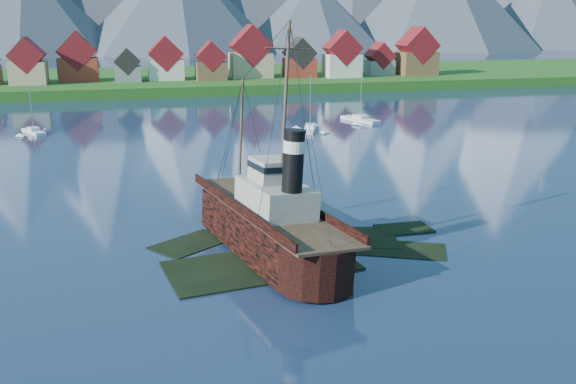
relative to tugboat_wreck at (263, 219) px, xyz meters
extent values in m
plane|color=#182844|center=(1.63, -3.35, -3.05)|extent=(1400.00, 1400.00, 0.00)
cube|color=black|center=(-1.37, -5.35, -3.37)|extent=(19.08, 11.42, 1.00)
cube|color=black|center=(7.63, 0.65, -3.43)|extent=(15.15, 9.76, 1.00)
cube|color=black|center=(3.63, 5.65, -3.33)|extent=(11.45, 9.06, 1.00)
cube|color=black|center=(13.63, -4.35, -3.47)|extent=(10.27, 8.34, 1.00)
cube|color=black|center=(-7.37, 2.65, -3.45)|extent=(9.42, 8.68, 1.00)
cube|color=black|center=(16.63, 1.65, -3.40)|extent=(6.00, 4.00, 1.00)
cube|color=#1F4C15|center=(1.63, 166.65, -3.05)|extent=(600.00, 80.00, 3.20)
cube|color=#3F3D38|center=(1.63, 128.65, -3.05)|extent=(600.00, 2.50, 2.00)
cube|color=tan|center=(-41.37, 146.65, 3.35)|extent=(10.50, 9.00, 6.80)
cube|color=maroon|center=(-41.37, 146.65, 8.64)|extent=(10.69, 9.18, 10.69)
cube|color=maroon|center=(-27.37, 152.65, 3.55)|extent=(12.00, 8.50, 7.20)
cube|color=maroon|center=(-27.37, 152.65, 9.31)|extent=(12.22, 8.67, 12.22)
cube|color=slate|center=(-12.37, 147.65, 2.35)|extent=(8.00, 7.00, 4.80)
cube|color=black|center=(-12.37, 147.65, 6.19)|extent=(8.15, 7.14, 8.15)
cube|color=beige|center=(-0.37, 150.65, 3.15)|extent=(11.00, 9.50, 6.40)
cube|color=maroon|center=(-0.37, 150.65, 8.33)|extent=(11.20, 9.69, 11.20)
cube|color=brown|center=(13.63, 146.65, 2.85)|extent=(9.50, 8.00, 5.80)
cube|color=maroon|center=(13.63, 146.65, 7.46)|extent=(9.67, 8.16, 9.67)
cube|color=tan|center=(27.63, 151.65, 3.95)|extent=(13.50, 10.00, 8.00)
cube|color=maroon|center=(27.63, 151.65, 10.38)|extent=(13.75, 10.20, 13.75)
cube|color=maroon|center=(43.63, 148.65, 3.05)|extent=(10.00, 8.50, 6.20)
cube|color=black|center=(43.63, 148.65, 7.95)|extent=(10.18, 8.67, 10.18)
cube|color=beige|center=(57.63, 145.65, 3.70)|extent=(11.50, 9.00, 7.50)
cube|color=maroon|center=(57.63, 145.65, 9.52)|extent=(11.71, 9.18, 11.71)
cube|color=slate|center=(72.63, 149.65, 2.45)|extent=(9.00, 7.50, 5.00)
cube|color=maroon|center=(72.63, 149.65, 6.57)|extent=(9.16, 7.65, 9.16)
cube|color=brown|center=(85.63, 147.65, 3.85)|extent=(12.50, 10.00, 7.80)
cube|color=maroon|center=(85.63, 147.65, 10.00)|extent=(12.73, 10.20, 12.73)
cone|color=#2D333D|center=(-68.37, 370.65, 23.95)|extent=(120.00, 120.00, 58.00)
cone|color=#2D333D|center=(21.63, 365.65, 27.95)|extent=(136.00, 136.00, 66.00)
cone|color=#2D333D|center=(111.63, 369.65, 19.95)|extent=(110.00, 110.00, 50.00)
cone|color=#2D333D|center=(291.63, 367.65, 24.95)|extent=(124.00, 124.00, 60.00)
cube|color=black|center=(0.00, -1.53, -0.77)|extent=(7.12, 20.49, 4.27)
cone|color=black|center=(0.00, 11.77, -0.77)|extent=(7.12, 7.12, 7.12)
cylinder|color=black|center=(0.00, -11.77, -0.77)|extent=(7.12, 7.12, 4.27)
cube|color=#4C3826|center=(0.00, -1.53, 1.47)|extent=(6.97, 27.04, 0.25)
cube|color=black|center=(-3.42, -1.53, 1.93)|extent=(0.20, 26.18, 0.91)
cube|color=black|center=(3.42, -1.53, 1.93)|extent=(0.20, 26.18, 0.91)
cube|color=#ADA89E|center=(0.00, -3.05, 3.00)|extent=(5.29, 8.64, 3.05)
cube|color=#ADA89E|center=(0.00, -2.03, 5.64)|extent=(3.66, 4.07, 2.24)
cylinder|color=black|center=(0.00, -6.41, 7.37)|extent=(1.93, 1.93, 5.69)
cylinder|color=silver|center=(0.00, -6.41, 8.79)|extent=(2.03, 2.03, 1.12)
cylinder|color=#473828|center=(0.00, 6.61, 7.67)|extent=(0.28, 0.28, 12.20)
cylinder|color=#473828|center=(0.00, -4.07, 13.36)|extent=(0.33, 0.33, 13.21)
cube|color=silver|center=(-31.93, 75.97, -2.96)|extent=(5.57, 8.17, 1.09)
cube|color=silver|center=(-31.93, 75.97, -2.10)|extent=(2.64, 2.85, 0.63)
cylinder|color=gray|center=(-31.93, 75.97, 2.29)|extent=(0.13, 0.13, 9.42)
cube|color=silver|center=(23.63, 65.14, -2.95)|extent=(5.57, 9.02, 1.25)
cube|color=silver|center=(23.63, 65.14, -1.95)|extent=(2.78, 3.06, 0.73)
cylinder|color=gray|center=(23.63, 65.14, 3.11)|extent=(0.15, 0.15, 10.85)
cube|color=silver|center=(38.01, 74.14, -2.94)|extent=(6.55, 10.90, 1.28)
cube|color=silver|center=(38.01, 74.14, -1.93)|extent=(3.32, 3.66, 0.75)
cylinder|color=gray|center=(38.01, 74.14, 3.26)|extent=(0.15, 0.15, 11.12)
camera|label=1|loc=(-12.81, -61.92, 20.48)|focal=40.00mm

